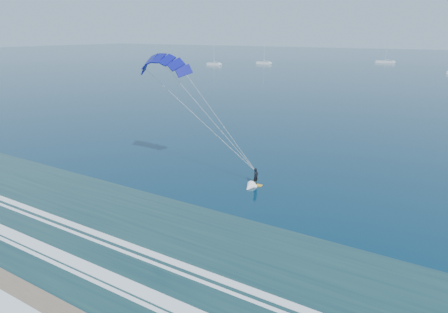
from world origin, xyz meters
TOP-DOWN VIEW (x-y plane):
  - kitesurfer_rig at (1.48, 24.90)m, footprint 15.06×6.67m
  - sailboat_0 at (-93.06, 170.72)m, footprint 7.94×2.40m
  - sailboat_1 at (-74.07, 191.97)m, footprint 8.29×2.40m
  - sailboat_2 at (-18.80, 236.15)m, footprint 10.00×2.40m

SIDE VIEW (x-z plane):
  - sailboat_0 at x=-93.06m, z-range -4.77..6.13m
  - sailboat_1 at x=-74.07m, z-range -5.04..6.40m
  - sailboat_2 at x=-18.80m, z-range -5.96..7.34m
  - kitesurfer_rig at x=1.48m, z-range 0.30..16.03m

